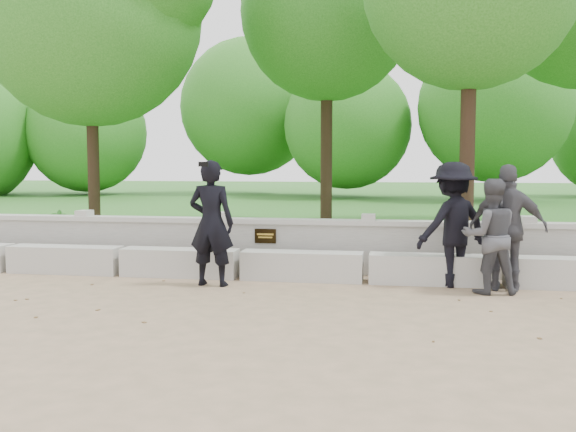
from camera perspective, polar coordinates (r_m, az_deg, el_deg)
name	(u,v)px	position (r m, az deg, el deg)	size (l,w,h in m)	color
ground	(205,304)	(8.51, -7.40, -7.76)	(80.00, 80.00, 0.00)	tan
lawn	(324,212)	(22.14, 3.26, 0.31)	(40.00, 22.00, 0.25)	#285D1A
concrete_bench	(240,264)	(10.27, -4.30, -4.30)	(11.90, 0.45, 0.45)	beige
parapet_wall	(250,244)	(10.91, -3.42, -2.49)	(12.50, 0.35, 0.90)	#B7B4AD
man_main	(211,223)	(9.62, -6.83, -0.63)	(0.71, 0.64, 1.88)	black
visitor_left	(490,236)	(9.43, 17.52, -1.73)	(0.86, 0.71, 1.62)	#424247
visitor_mid	(453,224)	(9.82, 14.43, -0.72)	(1.38, 1.25, 1.85)	black
visitor_right	(508,228)	(9.70, 18.97, -1.00)	(1.12, 0.60, 1.82)	#424247
tree_center	(327,1)	(17.01, 3.50, 18.55)	(4.37, 4.37, 7.85)	#382619
shrub_a	(59,225)	(14.10, -19.66, -0.73)	(0.32, 0.22, 0.62)	#357E2B
shrub_b	(317,232)	(12.35, 2.58, -1.42)	(0.29, 0.23, 0.52)	#357E2B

